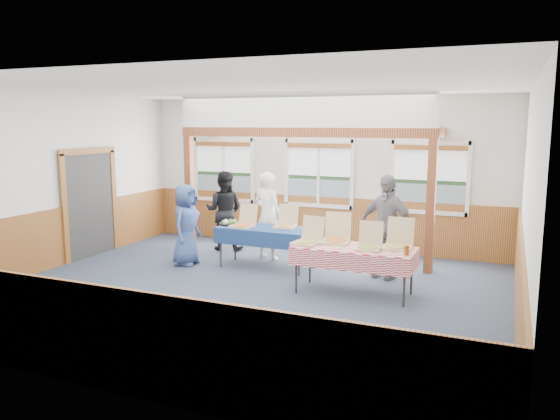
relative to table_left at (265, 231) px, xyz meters
The scene contains 31 objects.
floor 1.65m from the table_left, 76.51° to the right, with size 8.00×8.00×0.00m, color #273340.
ceiling 2.92m from the table_left, 76.51° to the right, with size 8.00×8.00×0.00m, color white.
wall_back 2.26m from the table_left, 80.29° to the left, with size 8.00×8.00×0.00m, color silver.
wall_front 5.05m from the table_left, 85.97° to the right, with size 8.00×8.00×0.00m, color silver.
wall_left 4.03m from the table_left, 158.24° to the right, with size 8.00×8.00×0.00m, color silver.
wall_right 4.67m from the table_left, 18.52° to the right, with size 8.00×8.00×0.00m, color silver.
wainscot_back 2.05m from the table_left, 80.18° to the left, with size 7.98×0.05×1.10m, color brown.
wainscot_front 4.95m from the table_left, 85.95° to the right, with size 7.98×0.05×1.10m, color brown.
wainscot_left 3.91m from the table_left, 158.11° to the right, with size 0.05×6.98×1.10m, color brown.
wainscot_right 4.57m from the table_left, 18.62° to the right, with size 0.05×6.98×1.10m, color brown.
cased_opening 3.67m from the table_left, behind, with size 0.06×1.30×2.10m, color #2E2E2E.
window_left 2.96m from the table_left, 134.28° to the left, with size 1.56×0.10×1.46m.
window_mid 2.26m from the table_left, 80.09° to the left, with size 1.56×0.10×1.46m.
window_right 3.46m from the table_left, 37.05° to the left, with size 1.56×0.10×1.46m.
post_left 2.36m from the table_left, 158.59° to the left, with size 0.15×0.15×2.40m, color #5C2A14.
post_right 3.01m from the table_left, 16.48° to the left, with size 0.15×0.15×2.40m, color #5C2A14.
cross_beam 2.01m from the table_left, 67.49° to the left, with size 5.15×0.18×0.18m, color #5C2A14.
table_left is the anchor object (origin of this frame).
table_right 2.15m from the table_left, 25.07° to the right, with size 1.93×0.96×0.76m.
pizza_box_a 0.43m from the table_left, 164.72° to the right, with size 0.41×0.49×0.41m.
pizza_box_b 0.40m from the table_left, 25.07° to the left, with size 0.42×0.50×0.41m.
pizza_box_c 1.57m from the table_left, 40.00° to the right, with size 0.46×0.53×0.43m.
pizza_box_d 1.75m from the table_left, 24.28° to the right, with size 0.50×0.58×0.46m.
pizza_box_e 2.41m from the table_left, 24.26° to the right, with size 0.40×0.48×0.41m.
pizza_box_f 2.71m from the table_left, 16.46° to the right, with size 0.42×0.51×0.45m.
veggie_tray 0.76m from the table_left, behind, with size 0.40×0.40×0.09m.
drink_glass 3.03m from the table_left, 22.54° to the right, with size 0.07×0.07×0.15m, color brown.
woman_white 0.67m from the table_left, 109.79° to the left, with size 0.63×0.41×1.73m, color white.
woman_black 1.71m from the table_left, 144.90° to the left, with size 0.81×0.63×1.67m, color black.
man_blue 1.52m from the table_left, 165.09° to the right, with size 0.75×0.49×1.54m, color #354C84.
person_grey 2.22m from the table_left, ahead, with size 1.05×0.44×1.80m, color gray.
Camera 1 is at (3.77, -7.55, 2.68)m, focal length 35.00 mm.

